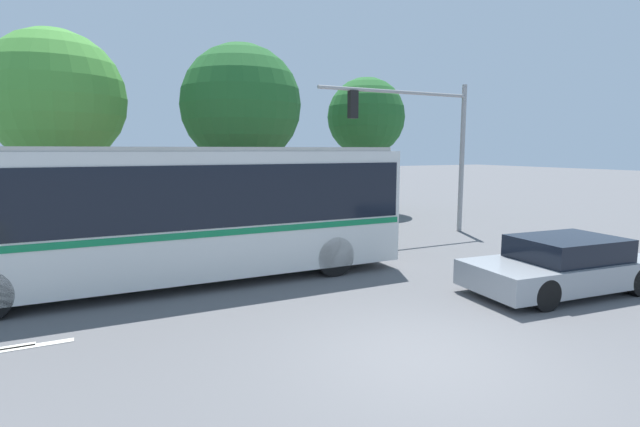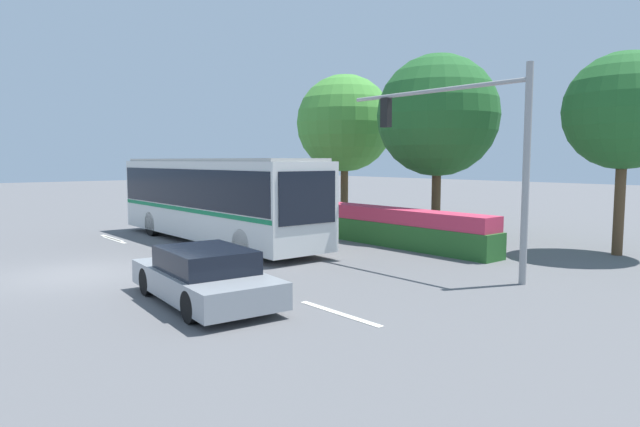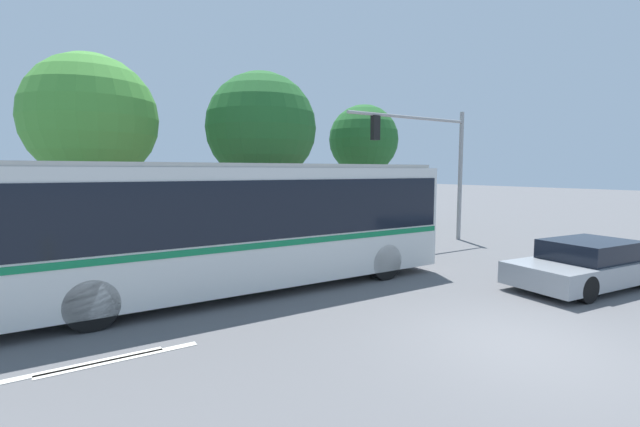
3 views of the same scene
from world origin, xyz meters
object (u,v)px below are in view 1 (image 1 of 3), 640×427
(city_bus, at_px, (162,207))
(traffic_light_pole, at_px, (427,133))
(sedan_foreground, at_px, (563,266))
(street_tree_right, at_px, (366,117))
(street_tree_centre, at_px, (241,106))
(street_tree_left, at_px, (56,98))

(city_bus, distance_m, traffic_light_pole, 10.12)
(city_bus, relative_size, traffic_light_pole, 1.87)
(sedan_foreground, height_order, street_tree_right, street_tree_right)
(traffic_light_pole, relative_size, street_tree_centre, 0.84)
(street_tree_left, bearing_deg, street_tree_right, 0.57)
(traffic_light_pole, relative_size, street_tree_right, 0.93)
(street_tree_centre, bearing_deg, city_bus, -119.10)
(street_tree_left, bearing_deg, street_tree_centre, -8.25)
(sedan_foreground, distance_m, street_tree_left, 17.33)
(city_bus, bearing_deg, street_tree_right, 39.23)
(street_tree_right, bearing_deg, street_tree_centre, -170.65)
(sedan_foreground, height_order, traffic_light_pole, traffic_light_pole)
(sedan_foreground, xyz_separation_m, street_tree_left, (-10.16, 13.33, 4.40))
(street_tree_left, relative_size, street_tree_centre, 1.01)
(city_bus, xyz_separation_m, traffic_light_pole, (9.62, 2.50, 1.92))
(traffic_light_pole, bearing_deg, street_tree_right, -102.32)
(city_bus, height_order, street_tree_centre, street_tree_centre)
(sedan_foreground, distance_m, traffic_light_pole, 7.94)
(street_tree_left, bearing_deg, traffic_light_pole, -27.66)
(sedan_foreground, height_order, street_tree_left, street_tree_left)
(street_tree_centre, bearing_deg, sedan_foreground, -74.28)
(city_bus, distance_m, street_tree_right, 14.45)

